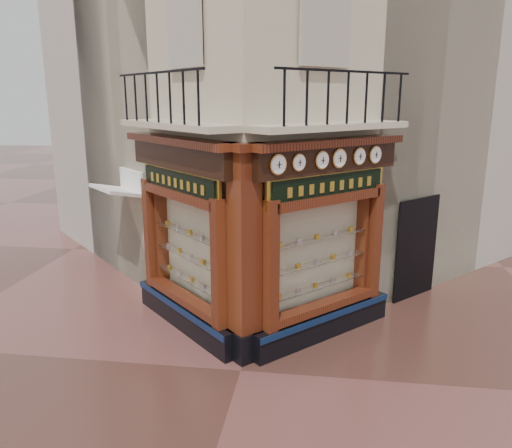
% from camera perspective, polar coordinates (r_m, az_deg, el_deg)
% --- Properties ---
extents(ground, '(80.00, 80.00, 0.00)m').
position_cam_1_polar(ground, '(9.24, -1.76, -16.41)').
color(ground, '#492922').
rests_on(ground, ground).
extents(main_building, '(11.31, 11.31, 12.00)m').
position_cam_1_polar(main_building, '(14.12, 2.41, 19.47)').
color(main_building, beige).
rests_on(main_building, ground).
extents(neighbour_left, '(11.31, 11.31, 11.00)m').
position_cam_1_polar(neighbour_left, '(16.92, -5.52, 16.84)').
color(neighbour_left, '#B1A69B').
rests_on(neighbour_left, ground).
extents(neighbour_right, '(11.31, 11.31, 11.00)m').
position_cam_1_polar(neighbour_right, '(16.52, 12.20, 16.67)').
color(neighbour_right, '#B1A69B').
rests_on(neighbour_right, ground).
extents(shopfront_left, '(2.86, 2.86, 3.98)m').
position_cam_1_polar(shopfront_left, '(10.17, -8.22, -1.49)').
color(shopfront_left, black).
rests_on(shopfront_left, ground).
extents(shopfront_right, '(2.86, 2.86, 3.98)m').
position_cam_1_polar(shopfront_right, '(9.79, 7.83, -2.09)').
color(shopfront_right, black).
rests_on(shopfront_right, ground).
extents(corner_pilaster, '(0.85, 0.85, 3.98)m').
position_cam_1_polar(corner_pilaster, '(8.88, -1.33, -3.88)').
color(corner_pilaster, black).
rests_on(corner_pilaster, ground).
extents(balcony, '(5.94, 2.97, 1.03)m').
position_cam_1_polar(balcony, '(9.43, -0.45, 11.25)').
color(balcony, beige).
rests_on(balcony, ground).
extents(clock_a, '(0.29, 0.29, 0.36)m').
position_cam_1_polar(clock_a, '(8.42, 2.52, 6.80)').
color(clock_a, '#C48A41').
rests_on(clock_a, ground).
extents(clock_b, '(0.25, 0.25, 0.31)m').
position_cam_1_polar(clock_b, '(8.72, 4.90, 7.02)').
color(clock_b, '#C48A41').
rests_on(clock_b, ground).
extents(clock_c, '(0.27, 0.27, 0.33)m').
position_cam_1_polar(clock_c, '(9.10, 7.53, 7.25)').
color(clock_c, '#C48A41').
rests_on(clock_c, ground).
extents(clock_d, '(0.29, 0.29, 0.36)m').
position_cam_1_polar(clock_d, '(9.42, 9.48, 7.41)').
color(clock_d, '#C48A41').
rests_on(clock_d, ground).
extents(clock_e, '(0.27, 0.27, 0.34)m').
position_cam_1_polar(clock_e, '(9.82, 11.71, 7.59)').
color(clock_e, '#C48A41').
rests_on(clock_e, ground).
extents(clock_f, '(0.28, 0.28, 0.35)m').
position_cam_1_polar(clock_f, '(10.18, 13.45, 7.71)').
color(clock_f, '#C48A41').
rests_on(clock_f, ground).
extents(awning, '(1.55, 1.55, 0.25)m').
position_cam_1_polar(awning, '(13.12, -15.01, -7.30)').
color(awning, white).
rests_on(awning, ground).
extents(signboard_left, '(2.12, 2.12, 0.57)m').
position_cam_1_polar(signboard_left, '(9.89, -8.85, 4.71)').
color(signboard_left, gold).
rests_on(signboard_left, ground).
extents(signboard_right, '(2.18, 2.18, 0.58)m').
position_cam_1_polar(signboard_right, '(9.49, 8.39, 4.33)').
color(signboard_right, gold).
rests_on(signboard_right, ground).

